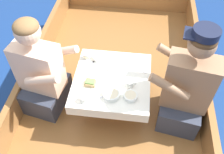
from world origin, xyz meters
TOP-DOWN VIEW (x-y plane):
  - ground_plane at (0.00, 0.00)m, footprint 60.00×60.00m
  - boat_deck at (0.00, 0.00)m, footprint 1.84×3.53m
  - gunwale_port at (-0.89, 0.00)m, footprint 0.06×3.53m
  - gunwale_starboard at (0.89, 0.00)m, footprint 0.06×3.53m
  - cockpit_table at (0.00, -0.05)m, footprint 0.69×0.72m
  - person_port at (-0.64, -0.09)m, footprint 0.58×0.52m
  - person_starboard at (0.64, -0.11)m, footprint 0.57×0.51m
  - plate_sandwich at (-0.18, -0.15)m, footprint 0.19×0.19m
  - plate_bread at (0.02, 0.10)m, footprint 0.19×0.19m
  - sandwich at (-0.18, -0.15)m, footprint 0.10×0.08m
  - bowl_port_near at (-0.16, 0.19)m, footprint 0.11×0.11m
  - bowl_starboard_near at (0.02, -0.25)m, footprint 0.14×0.14m
  - bowl_center_far at (0.18, -0.24)m, footprint 0.12×0.12m
  - coffee_cup_port at (-0.20, -0.32)m, footprint 0.10×0.07m
  - coffee_cup_starboard at (0.16, -0.12)m, footprint 0.09×0.06m
  - tin_can at (-0.28, 0.19)m, footprint 0.07×0.07m
  - utensil_spoon_port at (0.09, 0.23)m, footprint 0.17×0.06m
  - utensil_spoon_starboard at (-0.05, -0.26)m, footprint 0.13×0.13m
  - utensil_fork_port at (-0.22, 0.10)m, footprint 0.08×0.17m
  - utensil_knife_starboard at (0.23, 0.10)m, footprint 0.15×0.11m

SIDE VIEW (x-z plane):
  - ground_plane at x=0.00m, z-range 0.00..0.00m
  - boat_deck at x=0.00m, z-range 0.00..0.35m
  - gunwale_port at x=-0.89m, z-range 0.35..0.64m
  - gunwale_starboard at x=0.89m, z-range 0.35..0.64m
  - cockpit_table at x=0.00m, z-range 0.51..0.92m
  - utensil_knife_starboard at x=0.23m, z-range 0.76..0.76m
  - utensil_fork_port at x=-0.22m, z-range 0.76..0.76m
  - utensil_spoon_port at x=0.09m, z-range 0.76..0.76m
  - utensil_spoon_starboard at x=-0.05m, z-range 0.76..0.76m
  - plate_sandwich at x=-0.18m, z-range 0.76..0.77m
  - plate_bread at x=0.02m, z-range 0.76..0.77m
  - person_port at x=-0.64m, z-range 0.26..1.27m
  - bowl_starboard_near at x=0.02m, z-range 0.76..0.80m
  - bowl_center_far at x=0.18m, z-range 0.76..0.80m
  - bowl_port_near at x=-0.16m, z-range 0.76..0.80m
  - coffee_cup_port at x=-0.20m, z-range 0.76..0.81m
  - tin_can at x=-0.28m, z-range 0.76..0.81m
  - person_starboard at x=0.64m, z-range 0.25..1.32m
  - coffee_cup_starboard at x=0.16m, z-range 0.76..0.82m
  - sandwich at x=-0.18m, z-range 0.76..0.81m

